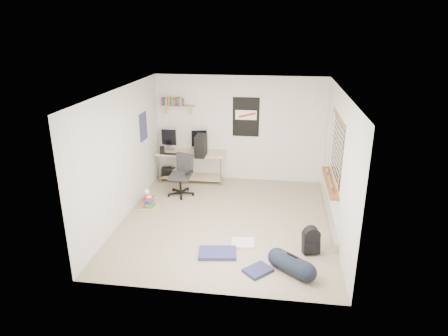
# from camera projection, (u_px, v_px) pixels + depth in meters

# --- Properties ---
(floor) EXTENTS (4.00, 4.50, 0.01)m
(floor) POSITION_uv_depth(u_px,v_px,m) (227.00, 220.00, 7.75)
(floor) COLOR gray
(floor) RESTS_ON ground
(ceiling) EXTENTS (4.00, 4.50, 0.01)m
(ceiling) POSITION_uv_depth(u_px,v_px,m) (227.00, 91.00, 6.90)
(ceiling) COLOR white
(ceiling) RESTS_ON ground
(back_wall) EXTENTS (4.00, 0.01, 2.50)m
(back_wall) POSITION_uv_depth(u_px,v_px,m) (239.00, 129.00, 9.42)
(back_wall) COLOR silver
(back_wall) RESTS_ON ground
(left_wall) EXTENTS (0.01, 4.50, 2.50)m
(left_wall) POSITION_uv_depth(u_px,v_px,m) (123.00, 155.00, 7.59)
(left_wall) COLOR silver
(left_wall) RESTS_ON ground
(right_wall) EXTENTS (0.01, 4.50, 2.50)m
(right_wall) POSITION_uv_depth(u_px,v_px,m) (339.00, 164.00, 7.06)
(right_wall) COLOR silver
(right_wall) RESTS_ON ground
(desk) EXTENTS (1.63, 0.79, 0.73)m
(desk) POSITION_uv_depth(u_px,v_px,m) (192.00, 166.00, 9.63)
(desk) COLOR tan
(desk) RESTS_ON floor
(monitor_left) EXTENTS (0.39, 0.11, 0.43)m
(monitor_left) POSITION_uv_depth(u_px,v_px,m) (169.00, 142.00, 9.51)
(monitor_left) COLOR #A5A5AA
(monitor_left) RESTS_ON desk
(monitor_right) EXTENTS (0.41, 0.19, 0.44)m
(monitor_right) POSITION_uv_depth(u_px,v_px,m) (200.00, 143.00, 9.41)
(monitor_right) COLOR #A1A1A6
(monitor_right) RESTS_ON desk
(pc_tower) EXTENTS (0.23, 0.47, 0.49)m
(pc_tower) POSITION_uv_depth(u_px,v_px,m) (201.00, 146.00, 9.12)
(pc_tower) COLOR black
(pc_tower) RESTS_ON desk
(keyboard) EXTENTS (0.36, 0.13, 0.02)m
(keyboard) POSITION_uv_depth(u_px,v_px,m) (171.00, 154.00, 9.29)
(keyboard) COLOR black
(keyboard) RESTS_ON desk
(speaker_left) EXTENTS (0.10, 0.10, 0.19)m
(speaker_left) POSITION_uv_depth(u_px,v_px,m) (162.00, 150.00, 9.29)
(speaker_left) COLOR black
(speaker_left) RESTS_ON desk
(speaker_right) EXTENTS (0.09, 0.09, 0.16)m
(speaker_right) POSITION_uv_depth(u_px,v_px,m) (202.00, 152.00, 9.17)
(speaker_right) COLOR black
(speaker_right) RESTS_ON desk
(office_chair) EXTENTS (0.78, 0.78, 0.92)m
(office_chair) POSITION_uv_depth(u_px,v_px,m) (180.00, 174.00, 8.75)
(office_chair) COLOR #272629
(office_chair) RESTS_ON floor
(wall_shelf) EXTENTS (0.80, 0.22, 0.24)m
(wall_shelf) POSITION_uv_depth(u_px,v_px,m) (178.00, 106.00, 9.33)
(wall_shelf) COLOR tan
(wall_shelf) RESTS_ON back_wall
(poster_back_wall) EXTENTS (0.62, 0.03, 0.92)m
(poster_back_wall) POSITION_uv_depth(u_px,v_px,m) (246.00, 117.00, 9.28)
(poster_back_wall) COLOR black
(poster_back_wall) RESTS_ON back_wall
(poster_left_wall) EXTENTS (0.02, 0.42, 0.60)m
(poster_left_wall) POSITION_uv_depth(u_px,v_px,m) (143.00, 127.00, 8.62)
(poster_left_wall) COLOR navy
(poster_left_wall) RESTS_ON left_wall
(window) EXTENTS (0.10, 1.50, 1.26)m
(window) POSITION_uv_depth(u_px,v_px,m) (335.00, 149.00, 7.28)
(window) COLOR brown
(window) RESTS_ON right_wall
(baseboard_heater) EXTENTS (0.08, 2.50, 0.18)m
(baseboard_heater) POSITION_uv_depth(u_px,v_px,m) (328.00, 215.00, 7.74)
(baseboard_heater) COLOR #B7B2A8
(baseboard_heater) RESTS_ON floor
(backpack) EXTENTS (0.32, 0.28, 0.37)m
(backpack) POSITION_uv_depth(u_px,v_px,m) (311.00, 242.00, 6.58)
(backpack) COLOR black
(backpack) RESTS_ON floor
(duffel_bag) EXTENTS (0.42, 0.42, 0.58)m
(duffel_bag) POSITION_uv_depth(u_px,v_px,m) (291.00, 265.00, 6.07)
(duffel_bag) COLOR black
(duffel_bag) RESTS_ON floor
(tshirt) EXTENTS (0.43, 0.37, 0.04)m
(tshirt) POSITION_uv_depth(u_px,v_px,m) (243.00, 243.00, 6.91)
(tshirt) COLOR silver
(tshirt) RESTS_ON floor
(jeans_a) EXTENTS (0.66, 0.47, 0.07)m
(jeans_a) POSITION_uv_depth(u_px,v_px,m) (217.00, 253.00, 6.58)
(jeans_a) COLOR navy
(jeans_a) RESTS_ON floor
(jeans_b) EXTENTS (0.50, 0.50, 0.05)m
(jeans_b) POSITION_uv_depth(u_px,v_px,m) (258.00, 270.00, 6.13)
(jeans_b) COLOR #22244D
(jeans_b) RESTS_ON floor
(book_stack) EXTENTS (0.45, 0.37, 0.29)m
(book_stack) POSITION_uv_depth(u_px,v_px,m) (149.00, 200.00, 8.26)
(book_stack) COLOR brown
(book_stack) RESTS_ON floor
(desk_lamp) EXTENTS (0.16, 0.21, 0.19)m
(desk_lamp) POSITION_uv_depth(u_px,v_px,m) (149.00, 191.00, 8.16)
(desk_lamp) COLOR silver
(desk_lamp) RESTS_ON book_stack
(subwoofer) EXTENTS (0.28, 0.28, 0.27)m
(subwoofer) POSITION_uv_depth(u_px,v_px,m) (167.00, 173.00, 9.79)
(subwoofer) COLOR black
(subwoofer) RESTS_ON floor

